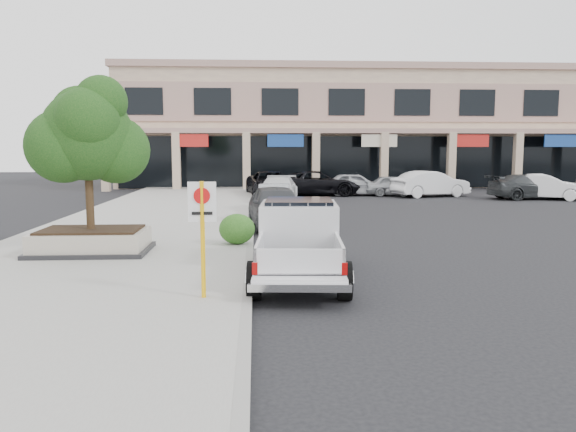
{
  "coord_description": "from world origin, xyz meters",
  "views": [
    {
      "loc": [
        -1.37,
        -13.52,
        3.1
      ],
      "look_at": [
        -0.5,
        1.5,
        1.26
      ],
      "focal_mm": 35.0,
      "sensor_mm": 36.0,
      "label": 1
    }
  ],
  "objects_px": {
    "curb_car_a": "(276,206)",
    "pickup_truck": "(299,241)",
    "no_parking_sign": "(202,223)",
    "lot_car_c": "(530,187)",
    "lot_car_b": "(431,184)",
    "lot_car_e": "(355,184)",
    "planter": "(92,241)",
    "curb_car_b": "(274,199)",
    "lot_car_a": "(395,185)",
    "curb_car_c": "(278,189)",
    "lot_car_f": "(544,187)",
    "lot_car_d": "(318,183)",
    "curb_car_d": "(270,184)",
    "planter_tree": "(94,136)"
  },
  "relations": [
    {
      "from": "lot_car_d",
      "to": "curb_car_a",
      "type": "bearing_deg",
      "value": 169.82
    },
    {
      "from": "curb_car_d",
      "to": "lot_car_a",
      "type": "xyz_separation_m",
      "value": [
        8.04,
        -0.01,
        -0.14
      ]
    },
    {
      "from": "pickup_truck",
      "to": "lot_car_a",
      "type": "xyz_separation_m",
      "value": [
        7.98,
        22.58,
        -0.23
      ]
    },
    {
      "from": "pickup_truck",
      "to": "lot_car_c",
      "type": "relative_size",
      "value": 1.12
    },
    {
      "from": "pickup_truck",
      "to": "planter_tree",
      "type": "bearing_deg",
      "value": 155.56
    },
    {
      "from": "planter_tree",
      "to": "pickup_truck",
      "type": "height_order",
      "value": "planter_tree"
    },
    {
      "from": "lot_car_a",
      "to": "lot_car_e",
      "type": "xyz_separation_m",
      "value": [
        -2.52,
        0.43,
        0.07
      ]
    },
    {
      "from": "curb_car_c",
      "to": "lot_car_f",
      "type": "bearing_deg",
      "value": 10.94
    },
    {
      "from": "lot_car_b",
      "to": "lot_car_f",
      "type": "relative_size",
      "value": 1.07
    },
    {
      "from": "lot_car_c",
      "to": "lot_car_a",
      "type": "bearing_deg",
      "value": 64.21
    },
    {
      "from": "pickup_truck",
      "to": "lot_car_a",
      "type": "height_order",
      "value": "pickup_truck"
    },
    {
      "from": "curb_car_a",
      "to": "lot_car_c",
      "type": "height_order",
      "value": "curb_car_a"
    },
    {
      "from": "planter",
      "to": "curb_car_d",
      "type": "bearing_deg",
      "value": 74.19
    },
    {
      "from": "pickup_truck",
      "to": "lot_car_b",
      "type": "relative_size",
      "value": 1.16
    },
    {
      "from": "lot_car_f",
      "to": "planter_tree",
      "type": "bearing_deg",
      "value": 150.29
    },
    {
      "from": "curb_car_a",
      "to": "lot_car_f",
      "type": "xyz_separation_m",
      "value": [
        16.47,
        10.74,
        -0.06
      ]
    },
    {
      "from": "curb_car_a",
      "to": "pickup_truck",
      "type": "bearing_deg",
      "value": -94.3
    },
    {
      "from": "curb_car_c",
      "to": "curb_car_d",
      "type": "relative_size",
      "value": 0.88
    },
    {
      "from": "planter",
      "to": "lot_car_f",
      "type": "xyz_separation_m",
      "value": [
        21.9,
        16.63,
        0.28
      ]
    },
    {
      "from": "curb_car_a",
      "to": "lot_car_a",
      "type": "distance_m",
      "value": 16.08
    },
    {
      "from": "curb_car_d",
      "to": "pickup_truck",
      "type": "bearing_deg",
      "value": -96.28
    },
    {
      "from": "planter",
      "to": "curb_car_a",
      "type": "height_order",
      "value": "curb_car_a"
    },
    {
      "from": "planter",
      "to": "lot_car_a",
      "type": "relative_size",
      "value": 0.81
    },
    {
      "from": "no_parking_sign",
      "to": "curb_car_b",
      "type": "height_order",
      "value": "no_parking_sign"
    },
    {
      "from": "planter",
      "to": "curb_car_c",
      "type": "relative_size",
      "value": 0.63
    },
    {
      "from": "lot_car_a",
      "to": "planter_tree",
      "type": "bearing_deg",
      "value": 150.37
    },
    {
      "from": "planter_tree",
      "to": "lot_car_a",
      "type": "bearing_deg",
      "value": 55.4
    },
    {
      "from": "planter",
      "to": "no_parking_sign",
      "type": "distance_m",
      "value": 6.28
    },
    {
      "from": "planter",
      "to": "planter_tree",
      "type": "xyz_separation_m",
      "value": [
        0.13,
        0.15,
        2.94
      ]
    },
    {
      "from": "no_parking_sign",
      "to": "lot_car_f",
      "type": "bearing_deg",
      "value": 49.78
    },
    {
      "from": "pickup_truck",
      "to": "lot_car_e",
      "type": "relative_size",
      "value": 1.31
    },
    {
      "from": "lot_car_b",
      "to": "curb_car_c",
      "type": "bearing_deg",
      "value": 91.26
    },
    {
      "from": "lot_car_b",
      "to": "lot_car_c",
      "type": "bearing_deg",
      "value": -126.28
    },
    {
      "from": "lot_car_d",
      "to": "lot_car_e",
      "type": "relative_size",
      "value": 1.31
    },
    {
      "from": "lot_car_c",
      "to": "curb_car_c",
      "type": "bearing_deg",
      "value": 88.66
    },
    {
      "from": "lot_car_b",
      "to": "lot_car_c",
      "type": "relative_size",
      "value": 0.96
    },
    {
      "from": "no_parking_sign",
      "to": "curb_car_a",
      "type": "relative_size",
      "value": 0.48
    },
    {
      "from": "planter_tree",
      "to": "lot_car_a",
      "type": "relative_size",
      "value": 1.02
    },
    {
      "from": "planter_tree",
      "to": "lot_car_f",
      "type": "height_order",
      "value": "planter_tree"
    },
    {
      "from": "planter_tree",
      "to": "lot_car_c",
      "type": "distance_m",
      "value": 27.13
    },
    {
      "from": "lot_car_a",
      "to": "curb_car_c",
      "type": "bearing_deg",
      "value": 122.3
    },
    {
      "from": "planter",
      "to": "planter_tree",
      "type": "height_order",
      "value": "planter_tree"
    },
    {
      "from": "curb_car_c",
      "to": "lot_car_a",
      "type": "relative_size",
      "value": 1.3
    },
    {
      "from": "planter",
      "to": "lot_car_b",
      "type": "distance_m",
      "value": 24.61
    },
    {
      "from": "planter_tree",
      "to": "lot_car_c",
      "type": "relative_size",
      "value": 0.78
    },
    {
      "from": "planter",
      "to": "lot_car_c",
      "type": "relative_size",
      "value": 0.63
    },
    {
      "from": "curb_car_b",
      "to": "lot_car_a",
      "type": "bearing_deg",
      "value": 52.61
    },
    {
      "from": "curb_car_c",
      "to": "lot_car_b",
      "type": "xyz_separation_m",
      "value": [
        9.8,
        3.22,
        0.07
      ]
    },
    {
      "from": "lot_car_c",
      "to": "curb_car_d",
      "type": "bearing_deg",
      "value": 74.0
    },
    {
      "from": "pickup_truck",
      "to": "lot_car_b",
      "type": "bearing_deg",
      "value": 69.43
    }
  ]
}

